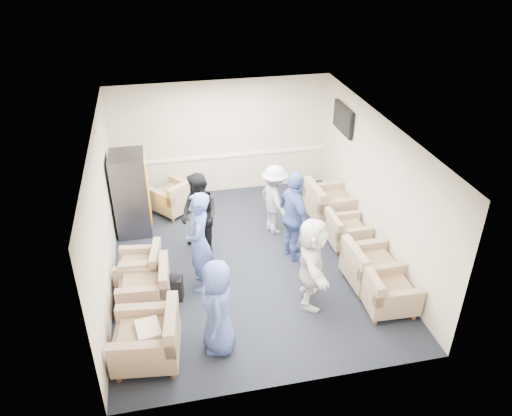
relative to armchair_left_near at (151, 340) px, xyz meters
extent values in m
plane|color=black|center=(1.86, 2.11, -0.38)|extent=(6.00, 6.00, 0.00)
plane|color=silver|center=(1.86, 2.11, 2.32)|extent=(6.00, 6.00, 0.00)
cube|color=beige|center=(1.86, 5.11, 0.97)|extent=(5.00, 0.02, 2.70)
cube|color=beige|center=(1.86, -0.89, 0.97)|extent=(5.00, 0.02, 2.70)
cube|color=beige|center=(-0.64, 2.11, 0.97)|extent=(0.02, 6.00, 2.70)
cube|color=beige|center=(4.36, 2.11, 0.97)|extent=(0.02, 6.00, 2.70)
cube|color=white|center=(1.86, 5.09, 0.52)|extent=(4.98, 0.04, 0.06)
cube|color=black|center=(4.30, 3.91, 1.67)|extent=(0.07, 1.00, 0.58)
cube|color=black|center=(4.26, 3.91, 1.67)|extent=(0.01, 0.92, 0.50)
cube|color=#515059|center=(4.34, 3.91, 1.52)|extent=(0.04, 0.10, 0.25)
cube|color=#9A7E63|center=(-0.07, 0.01, -0.09)|extent=(1.06, 1.06, 0.31)
cube|color=olive|center=(-0.07, 0.01, 0.12)|extent=(0.73, 0.69, 0.11)
cube|color=#9A7E63|center=(0.33, -0.04, 0.29)|extent=(0.27, 0.96, 0.45)
cube|color=#9A7E63|center=(-0.07, 1.27, -0.12)|extent=(0.90, 0.90, 0.28)
cube|color=olive|center=(-0.07, 1.27, 0.07)|extent=(0.62, 0.59, 0.10)
cube|color=#9A7E63|center=(0.28, 1.24, 0.22)|extent=(0.20, 0.85, 0.40)
cube|color=#9A7E63|center=(-0.16, 1.90, -0.15)|extent=(0.87, 0.87, 0.25)
cube|color=olive|center=(-0.16, 1.90, 0.02)|extent=(0.60, 0.57, 0.09)
cube|color=#9A7E63|center=(0.15, 1.86, 0.16)|extent=(0.24, 0.77, 0.36)
cube|color=#9A7E63|center=(3.92, 0.33, -0.12)|extent=(0.86, 0.86, 0.27)
cube|color=olive|center=(3.92, 0.33, 0.06)|extent=(0.60, 0.56, 0.10)
cube|color=#9A7E63|center=(3.57, 0.34, 0.21)|extent=(0.17, 0.83, 0.39)
cube|color=#9A7E63|center=(3.91, 1.01, -0.11)|extent=(0.92, 0.92, 0.29)
cube|color=olive|center=(3.91, 1.01, 0.09)|extent=(0.64, 0.60, 0.10)
cube|color=#9A7E63|center=(3.54, 0.99, 0.24)|extent=(0.18, 0.89, 0.42)
cube|color=#9A7E63|center=(3.93, 2.28, -0.15)|extent=(0.76, 0.76, 0.25)
cube|color=olive|center=(3.93, 2.28, 0.02)|extent=(0.52, 0.49, 0.09)
cube|color=#9A7E63|center=(3.62, 2.27, 0.15)|extent=(0.13, 0.75, 0.35)
cube|color=#9A7E63|center=(3.93, 3.27, -0.09)|extent=(1.01, 1.01, 0.31)
cube|color=olive|center=(3.93, 3.27, 0.12)|extent=(0.70, 0.66, 0.11)
cube|color=#9A7E63|center=(3.54, 3.24, 0.29)|extent=(0.23, 0.95, 0.44)
cube|color=#9A7E63|center=(0.61, 4.35, -0.12)|extent=(1.20, 1.20, 0.28)
cube|color=olive|center=(0.61, 4.35, 0.07)|extent=(0.80, 0.80, 0.10)
cube|color=#9A7E63|center=(0.83, 4.08, 0.22)|extent=(0.75, 0.64, 0.40)
cube|color=#515059|center=(-0.24, 3.73, 0.49)|extent=(0.68, 0.82, 1.73)
cube|color=orange|center=(0.11, 3.73, 0.58)|extent=(0.02, 0.70, 1.39)
cube|color=black|center=(0.11, 3.73, -0.15)|extent=(0.02, 0.41, 0.11)
cube|color=black|center=(0.41, 1.31, -0.16)|extent=(0.35, 0.28, 0.44)
sphere|color=black|center=(0.41, 1.31, 0.04)|extent=(0.22, 0.22, 0.22)
cube|color=white|center=(-0.02, 0.01, 0.19)|extent=(0.39, 0.48, 0.12)
imported|color=#455BA7|center=(1.01, 0.03, 0.41)|extent=(0.59, 0.83, 1.59)
imported|color=#455BA7|center=(0.91, 1.57, 0.56)|extent=(0.56, 0.75, 1.87)
imported|color=black|center=(1.03, 2.60, 0.47)|extent=(0.96, 1.03, 1.69)
imported|color=silver|center=(2.62, 3.06, 0.37)|extent=(0.78, 1.08, 1.50)
imported|color=#455BA7|center=(2.75, 2.08, 0.53)|extent=(0.63, 1.12, 1.81)
imported|color=white|center=(2.68, 0.76, 0.44)|extent=(0.85, 1.59, 1.64)
camera|label=1|loc=(0.40, -5.54, 5.35)|focal=35.00mm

